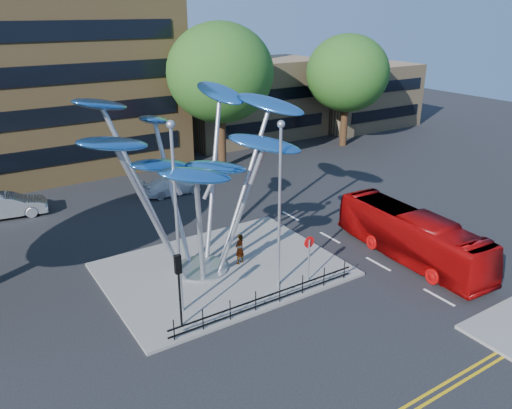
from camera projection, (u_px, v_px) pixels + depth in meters
ground at (307, 320)px, 22.38m from camera, size 120.00×120.00×0.00m
traffic_island at (222, 269)px, 26.53m from camera, size 12.00×9.00×0.15m
double_yellow_near at (413, 402)px, 17.70m from camera, size 40.00×0.12×0.01m
double_yellow_far at (420, 408)px, 17.47m from camera, size 40.00×0.12×0.01m
low_building_near at (251, 100)px, 52.40m from camera, size 15.00×8.00×8.00m
low_building_far at (361, 95)px, 58.09m from camera, size 12.00×8.00×7.00m
tree_right at (220, 73)px, 40.62m from camera, size 8.80×8.80×12.11m
tree_far at (347, 73)px, 48.04m from camera, size 8.00×8.00×10.81m
leaf_sculpture at (193, 145)px, 24.02m from camera, size 12.72×9.54×9.51m
street_lamp_left at (176, 205)px, 20.87m from camera, size 0.36×0.36×8.80m
street_lamp_right at (280, 192)px, 23.10m from camera, size 0.36×0.36×8.30m
traffic_light_island at (179, 276)px, 20.84m from camera, size 0.28×0.18×3.42m
no_entry_sign_island at (309, 251)px, 24.69m from camera, size 0.60×0.10×2.45m
pedestrian_railing_front at (268, 298)px, 23.00m from camera, size 10.00×0.06×1.00m
red_bus at (411, 236)px, 27.36m from camera, size 2.92×9.97×2.74m
pedestrian at (240, 249)px, 26.69m from camera, size 0.72×0.58×1.71m
parked_car_mid at (8, 206)px, 33.06m from camera, size 5.08×2.45×1.61m
parked_car_right at (172, 186)px, 37.23m from camera, size 4.39×1.81×1.27m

